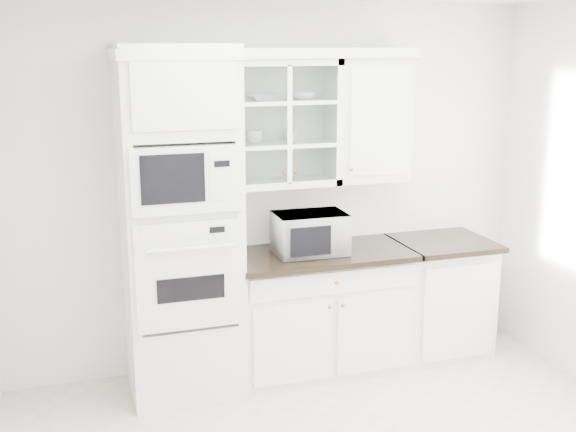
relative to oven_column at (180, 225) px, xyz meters
name	(u,v)px	position (x,y,z in m)	size (l,w,h in m)	color
room_shell	(339,157)	(0.75, -0.99, 0.58)	(4.00, 3.50, 2.70)	white
oven_column	(180,225)	(0.00, 0.00, 0.00)	(0.76, 0.68, 2.40)	white
base_cabinet_run	(320,309)	(1.03, 0.03, -0.74)	(1.32, 0.67, 0.92)	white
extra_base_cabinet	(439,295)	(2.03, 0.03, -0.74)	(0.72, 0.67, 0.92)	white
upper_cabinet_glass	(282,123)	(0.78, 0.17, 0.65)	(0.80, 0.33, 0.90)	white
upper_cabinet_solid	(369,120)	(1.46, 0.17, 0.65)	(0.55, 0.33, 0.90)	white
crown_molding	(269,53)	(0.68, 0.14, 1.14)	(2.14, 0.38, 0.07)	white
countertop_microwave	(309,233)	(0.94, 0.01, -0.13)	(0.51, 0.42, 0.30)	white
bowl_a	(262,97)	(0.63, 0.15, 0.83)	(0.18, 0.18, 0.05)	white
bowl_b	(304,96)	(0.94, 0.17, 0.84)	(0.17, 0.17, 0.05)	white
cup_a	(255,137)	(0.58, 0.19, 0.56)	(0.12, 0.12, 0.09)	white
cup_b	(291,135)	(0.85, 0.18, 0.56)	(0.10, 0.10, 0.10)	white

